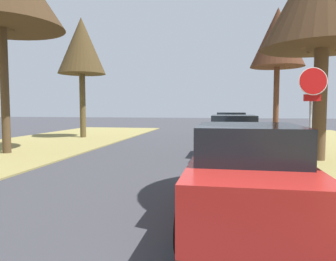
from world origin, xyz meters
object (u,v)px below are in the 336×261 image
at_px(stop_sign_far, 312,96).
at_px(parked_sedan_silver, 233,137).
at_px(parked_sedan_red, 246,174).
at_px(parked_sedan_white, 231,127).
at_px(street_tree_left_far, 81,47).
at_px(street_tree_right_far, 278,38).

height_order(stop_sign_far, parked_sedan_silver, stop_sign_far).
distance_m(parked_sedan_red, parked_sedan_white, 13.70).
relative_size(parked_sedan_red, parked_sedan_white, 1.00).
distance_m(parked_sedan_silver, parked_sedan_white, 6.98).
bearing_deg(parked_sedan_white, stop_sign_far, -77.56).
xyz_separation_m(street_tree_left_far, parked_sedan_silver, (8.84, -5.74, -4.78)).
relative_size(street_tree_right_far, parked_sedan_red, 1.65).
bearing_deg(parked_sedan_white, parked_sedan_red, -90.12).
bearing_deg(parked_sedan_silver, street_tree_right_far, 67.60).
relative_size(street_tree_right_far, street_tree_left_far, 1.01).
height_order(parked_sedan_red, parked_sedan_white, same).
distance_m(stop_sign_far, parked_sedan_silver, 3.61).
relative_size(stop_sign_far, parked_sedan_red, 0.67).
bearing_deg(parked_sedan_red, parked_sedan_silver, 90.24).
bearing_deg(stop_sign_far, parked_sedan_white, 102.44).
bearing_deg(parked_sedan_red, street_tree_right_far, 79.07).
xyz_separation_m(stop_sign_far, parked_sedan_white, (-2.09, 9.48, -1.47)).
height_order(street_tree_right_far, parked_sedan_silver, street_tree_right_far).
relative_size(street_tree_right_far, parked_sedan_silver, 1.65).
bearing_deg(street_tree_right_far, parked_sedan_silver, -112.40).
height_order(street_tree_left_far, parked_sedan_red, street_tree_left_far).
xyz_separation_m(street_tree_right_far, parked_sedan_red, (-2.47, -12.77, -4.93)).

